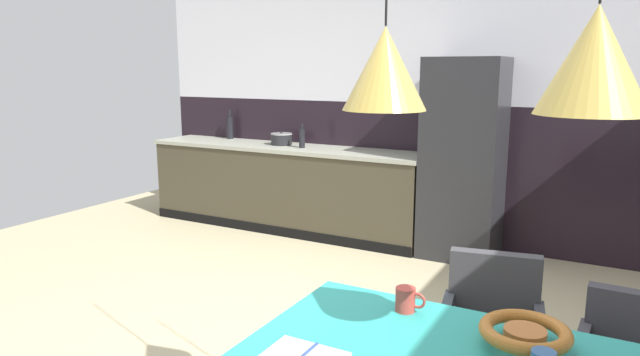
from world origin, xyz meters
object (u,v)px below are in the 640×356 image
object	(u,v)px
refrigerator_column	(463,159)
fruit_bowl	(525,333)
mug_tall_blue	(406,299)
bottle_spice_small	(302,138)
cooking_pot	(281,139)
pendant_lamp_over_table_near	(385,68)
armchair_corner_seat	(492,317)
bottle_wine_green	(230,127)
pendant_lamp_over_table_far	(595,60)

from	to	relation	value
refrigerator_column	fruit_bowl	distance (m)	3.23
mug_tall_blue	bottle_spice_small	xyz separation A→B (m)	(-2.23, 2.92, 0.24)
cooking_pot	bottle_spice_small	bearing A→B (deg)	-16.75
bottle_spice_small	pendant_lamp_over_table_near	distance (m)	4.04
fruit_bowl	pendant_lamp_over_table_near	bearing A→B (deg)	-151.64
armchair_corner_seat	fruit_bowl	size ratio (longest dim) A/B	2.42
refrigerator_column	fruit_bowl	world-z (taller)	refrigerator_column
armchair_corner_seat	pendant_lamp_over_table_near	size ratio (longest dim) A/B	0.71
armchair_corner_seat	pendant_lamp_over_table_near	xyz separation A→B (m)	(-0.22, -0.95, 1.23)
armchair_corner_seat	bottle_wine_green	distance (m)	4.47
refrigerator_column	armchair_corner_seat	distance (m)	2.52
mug_tall_blue	bottle_spice_small	size ratio (longest dim) A/B	0.51
mug_tall_blue	cooking_pot	distance (m)	3.95
mug_tall_blue	bottle_spice_small	distance (m)	3.68
bottle_spice_small	pendant_lamp_over_table_near	bearing A→B (deg)	-55.49
refrigerator_column	cooking_pot	distance (m)	2.00
bottle_spice_small	bottle_wine_green	distance (m)	1.17
armchair_corner_seat	pendant_lamp_over_table_near	bearing A→B (deg)	66.90
mug_tall_blue	armchair_corner_seat	bearing A→B (deg)	67.94
bottle_wine_green	pendant_lamp_over_table_far	world-z (taller)	pendant_lamp_over_table_far
fruit_bowl	bottle_wine_green	size ratio (longest dim) A/B	0.96
refrigerator_column	pendant_lamp_over_table_near	size ratio (longest dim) A/B	1.62
cooking_pot	pendant_lamp_over_table_near	xyz separation A→B (m)	(2.57, -3.37, 0.76)
cooking_pot	pendant_lamp_over_table_far	xyz separation A→B (m)	(3.20, -3.35, 0.78)
fruit_bowl	pendant_lamp_over_table_far	xyz separation A→B (m)	(0.16, -0.24, 0.98)
armchair_corner_seat	mug_tall_blue	xyz separation A→B (m)	(-0.24, -0.60, 0.27)
refrigerator_column	fruit_bowl	xyz separation A→B (m)	(1.03, -3.06, -0.14)
refrigerator_column	pendant_lamp_over_table_far	size ratio (longest dim) A/B	1.64
fruit_bowl	bottle_wine_green	distance (m)	5.07
pendant_lamp_over_table_near	cooking_pot	bearing A→B (deg)	127.30
armchair_corner_seat	cooking_pot	world-z (taller)	cooking_pot
refrigerator_column	cooking_pot	size ratio (longest dim) A/B	7.84
fruit_bowl	cooking_pot	bearing A→B (deg)	134.29
refrigerator_column	pendant_lamp_over_table_far	bearing A→B (deg)	-70.08
cooking_pot	pendant_lamp_over_table_near	bearing A→B (deg)	-52.70
refrigerator_column	cooking_pot	xyz separation A→B (m)	(-2.00, 0.05, 0.06)
bottle_wine_green	pendant_lamp_over_table_far	xyz separation A→B (m)	(4.02, -3.51, 0.71)
fruit_bowl	pendant_lamp_over_table_far	world-z (taller)	pendant_lamp_over_table_far
bottle_spice_small	bottle_wine_green	size ratio (longest dim) A/B	0.74
bottle_wine_green	pendant_lamp_over_table_near	xyz separation A→B (m)	(3.39, -3.53, 0.69)
armchair_corner_seat	pendant_lamp_over_table_far	size ratio (longest dim) A/B	0.72
bottle_spice_small	armchair_corner_seat	bearing A→B (deg)	-43.22
fruit_bowl	pendant_lamp_over_table_near	distance (m)	1.10
bottle_wine_green	pendant_lamp_over_table_near	distance (m)	4.94
armchair_corner_seat	bottle_spice_small	size ratio (longest dim) A/B	3.15
bottle_wine_green	pendant_lamp_over_table_far	bearing A→B (deg)	-41.16
refrigerator_column	mug_tall_blue	world-z (taller)	refrigerator_column
armchair_corner_seat	bottle_wine_green	xyz separation A→B (m)	(-3.61, 2.58, 0.55)
mug_tall_blue	pendant_lamp_over_table_far	world-z (taller)	pendant_lamp_over_table_far
refrigerator_column	armchair_corner_seat	xyz separation A→B (m)	(0.78, -2.36, -0.41)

